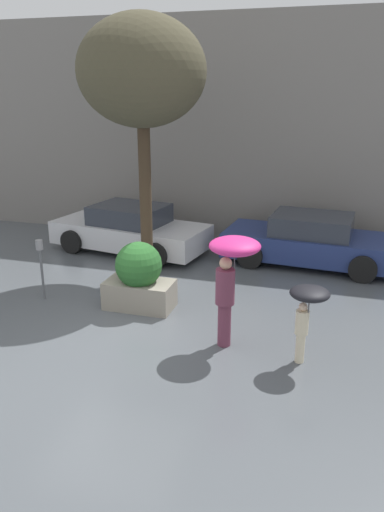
# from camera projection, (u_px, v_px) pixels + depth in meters

# --- Properties ---
(ground_plane) EXTENTS (40.00, 40.00, 0.00)m
(ground_plane) POSITION_uv_depth(u_px,v_px,m) (111.00, 335.00, 8.77)
(ground_plane) COLOR #51565B
(building_facade) EXTENTS (18.00, 0.30, 6.00)m
(building_facade) POSITION_uv_depth(u_px,v_px,m) (207.00, 131.00, 13.72)
(building_facade) COLOR gray
(building_facade) RESTS_ON ground
(planter_box) EXTENTS (1.33, 0.91, 1.34)m
(planter_box) POSITION_uv_depth(u_px,v_px,m) (139.00, 277.00, 9.69)
(planter_box) COLOR gray
(planter_box) RESTS_ON ground
(person_adult) EXTENTS (0.83, 0.83, 1.88)m
(person_adult) POSITION_uv_depth(u_px,v_px,m) (231.00, 265.00, 8.00)
(person_adult) COLOR brown
(person_adult) RESTS_ON ground
(person_child) EXTENTS (0.61, 0.61, 1.30)m
(person_child) POSITION_uv_depth(u_px,v_px,m) (307.00, 304.00, 7.55)
(person_child) COLOR beige
(person_child) RESTS_ON ground
(parked_car_near) EXTENTS (4.31, 2.40, 1.24)m
(parked_car_near) POSITION_uv_depth(u_px,v_px,m) (130.00, 230.00, 13.18)
(parked_car_near) COLOR silver
(parked_car_near) RESTS_ON ground
(parked_car_far) EXTENTS (4.29, 2.17, 1.24)m
(parked_car_far) POSITION_uv_depth(u_px,v_px,m) (311.00, 241.00, 12.19)
(parked_car_far) COLOR navy
(parked_car_far) RESTS_ON ground
(street_tree) EXTENTS (2.67, 2.67, 5.59)m
(street_tree) POSITION_uv_depth(u_px,v_px,m) (142.00, 73.00, 10.20)
(street_tree) COLOR #423323
(street_tree) RESTS_ON ground
(parking_meter) EXTENTS (0.14, 0.14, 1.26)m
(parking_meter) POSITION_uv_depth(u_px,v_px,m) (40.00, 257.00, 10.01)
(parking_meter) COLOR #595B60
(parking_meter) RESTS_ON ground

